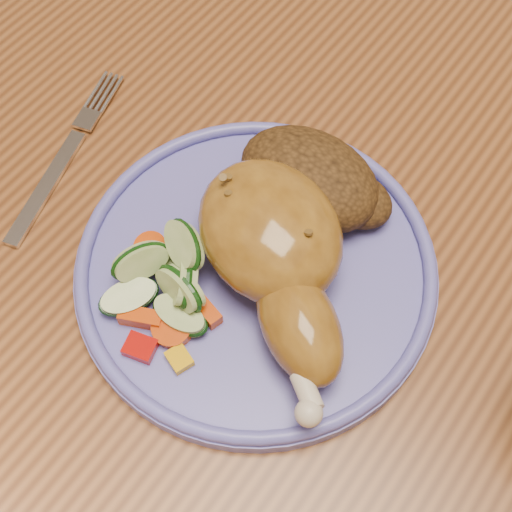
# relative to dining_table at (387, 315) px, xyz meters

# --- Properties ---
(ground) EXTENTS (4.00, 4.00, 0.00)m
(ground) POSITION_rel_dining_table_xyz_m (0.00, 0.00, -0.67)
(ground) COLOR #55301D
(ground) RESTS_ON ground
(dining_table) EXTENTS (0.90, 1.40, 0.75)m
(dining_table) POSITION_rel_dining_table_xyz_m (0.00, 0.00, 0.00)
(dining_table) COLOR brown
(dining_table) RESTS_ON ground
(plate) EXTENTS (0.26, 0.26, 0.01)m
(plate) POSITION_rel_dining_table_xyz_m (-0.09, -0.07, 0.09)
(plate) COLOR #5B58B3
(plate) RESTS_ON dining_table
(plate_rim) EXTENTS (0.26, 0.26, 0.01)m
(plate_rim) POSITION_rel_dining_table_xyz_m (-0.09, -0.07, 0.10)
(plate_rim) COLOR #5B58B3
(plate_rim) RESTS_ON plate
(chicken_leg) EXTENTS (0.18, 0.16, 0.06)m
(chicken_leg) POSITION_rel_dining_table_xyz_m (-0.07, -0.06, 0.12)
(chicken_leg) COLOR #96651F
(chicken_leg) RESTS_ON plate
(rice_pilaf) EXTENTS (0.12, 0.08, 0.05)m
(rice_pilaf) POSITION_rel_dining_table_xyz_m (-0.09, 0.00, 0.11)
(rice_pilaf) COLOR #482D12
(rice_pilaf) RESTS_ON plate
(vegetable_pile) EXTENTS (0.09, 0.10, 0.05)m
(vegetable_pile) POSITION_rel_dining_table_xyz_m (-0.12, -0.12, 0.11)
(vegetable_pile) COLOR #A50A05
(vegetable_pile) RESTS_ON plate
(fork) EXTENTS (0.06, 0.15, 0.00)m
(fork) POSITION_rel_dining_table_xyz_m (-0.27, -0.08, 0.09)
(fork) COLOR silver
(fork) RESTS_ON dining_table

